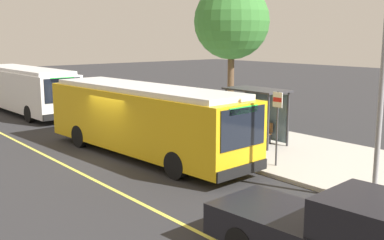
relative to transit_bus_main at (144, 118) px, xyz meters
name	(u,v)px	position (x,y,z in m)	size (l,w,h in m)	color
ground_plane	(115,156)	(-0.68, -1.01, -1.62)	(120.00, 120.00, 0.00)	#2B2B2D
sidewalk_curb	(221,136)	(-0.68, 4.99, -1.54)	(44.00, 6.40, 0.15)	#B7B2A8
lane_stripe_center	(65,165)	(-0.68, -3.21, -1.61)	(36.00, 0.14, 0.01)	#E0D64C
transit_bus_main	(144,118)	(0.00, 0.00, 0.00)	(11.03, 3.31, 2.95)	gold
transit_bus_second	(25,88)	(-14.10, 0.15, 0.00)	(11.09, 2.92, 2.95)	white
pickup_truck	(338,236)	(10.84, -2.34, -0.76)	(5.55, 2.45, 1.85)	black
bus_shelter	(256,104)	(1.55, 5.06, 0.30)	(2.90, 1.60, 2.48)	#333338
waiting_bench	(257,131)	(1.55, 5.18, -0.98)	(1.60, 0.48, 0.95)	brown
route_sign_post	(277,118)	(4.82, 2.72, 0.34)	(0.44, 0.08, 2.80)	#333338
pedestrian_commuter	(254,128)	(2.67, 3.81, -0.50)	(0.24, 0.40, 1.69)	#282D47
street_tree_near_shelter	(232,22)	(-2.69, 7.55, 4.10)	(4.12, 4.12, 7.65)	brown
utility_pole	(382,92)	(9.03, 2.32, 1.73)	(0.16, 0.16, 6.40)	gray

